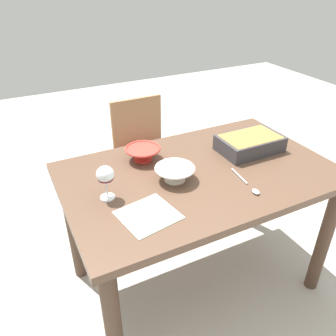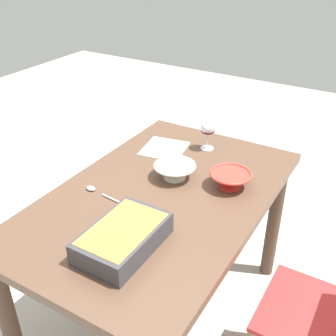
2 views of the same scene
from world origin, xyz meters
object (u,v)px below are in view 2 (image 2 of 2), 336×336
(wine_glass, at_px, (208,129))
(casserole_dish, at_px, (123,237))
(dining_table, at_px, (161,216))
(small_bowl, at_px, (175,170))
(serving_spoon, at_px, (99,192))
(mixing_bowl, at_px, (230,179))
(napkin, at_px, (164,148))
(chair, at_px, (333,319))

(wine_glass, relative_size, casserole_dish, 0.47)
(dining_table, relative_size, wine_glass, 8.43)
(small_bowl, bearing_deg, dining_table, -174.39)
(casserole_dish, relative_size, serving_spoon, 1.41)
(dining_table, bearing_deg, small_bowl, 5.61)
(mixing_bowl, bearing_deg, casserole_dish, 163.62)
(casserole_dish, distance_m, small_bowl, 0.51)
(napkin, bearing_deg, chair, -111.69)
(casserole_dish, distance_m, mixing_bowl, 0.59)
(dining_table, distance_m, chair, 0.79)
(chair, xyz_separation_m, mixing_bowl, (0.23, 0.54, 0.33))
(chair, height_order, napkin, chair)
(serving_spoon, bearing_deg, napkin, -2.94)
(mixing_bowl, distance_m, small_bowl, 0.25)
(casserole_dish, bearing_deg, dining_table, 10.47)
(chair, height_order, serving_spoon, chair)
(wine_glass, xyz_separation_m, napkin, (-0.11, 0.19, -0.11))
(dining_table, bearing_deg, napkin, 28.82)
(casserole_dish, bearing_deg, mixing_bowl, -16.38)
(casserole_dish, height_order, mixing_bowl, casserole_dish)
(dining_table, distance_m, napkin, 0.44)
(dining_table, height_order, mixing_bowl, mixing_bowl)
(small_bowl, xyz_separation_m, serving_spoon, (-0.28, 0.21, -0.03))
(napkin, bearing_deg, serving_spoon, 177.06)
(dining_table, relative_size, small_bowl, 6.99)
(mixing_bowl, bearing_deg, dining_table, 131.59)
(mixing_bowl, height_order, napkin, mixing_bowl)
(chair, bearing_deg, casserole_dish, 115.57)
(wine_glass, height_order, serving_spoon, wine_glass)
(chair, relative_size, wine_glass, 5.47)
(small_bowl, relative_size, napkin, 0.86)
(casserole_dish, xyz_separation_m, napkin, (0.73, 0.27, -0.05))
(casserole_dish, bearing_deg, napkin, 20.32)
(casserole_dish, relative_size, napkin, 1.51)
(dining_table, distance_m, wine_glass, 0.53)
(small_bowl, bearing_deg, napkin, 40.32)
(wine_glass, relative_size, napkin, 0.71)
(napkin, bearing_deg, small_bowl, -139.68)
(dining_table, distance_m, casserole_dish, 0.40)
(wine_glass, relative_size, mixing_bowl, 0.85)
(chair, distance_m, napkin, 1.09)
(casserole_dish, xyz_separation_m, small_bowl, (0.51, 0.08, -0.01))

